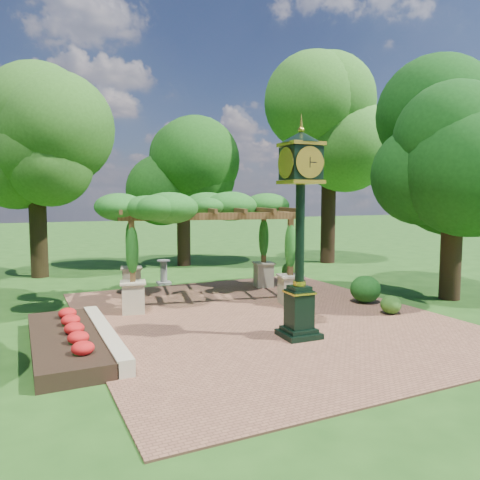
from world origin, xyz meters
name	(u,v)px	position (x,y,z in m)	size (l,w,h in m)	color
ground	(279,327)	(0.00, 0.00, 0.00)	(120.00, 120.00, 0.00)	#1E4714
brick_plaza	(262,318)	(0.00, 1.00, 0.02)	(10.00, 12.00, 0.04)	brown
border_wall	(105,336)	(-4.60, 0.50, 0.20)	(0.35, 5.00, 0.40)	#C6B793
flower_bed	(66,342)	(-5.50, 0.50, 0.18)	(1.50, 5.00, 0.36)	red
pedestal_clock	(300,215)	(-0.08, -1.13, 3.13)	(1.08, 1.08, 5.24)	black
pergola	(206,212)	(-0.51, 4.15, 3.04)	(6.51, 4.79, 3.71)	#BAB08A
sundial	(164,274)	(-1.07, 7.52, 0.44)	(0.61, 0.61, 1.00)	gray
shrub_front	(391,305)	(3.71, -0.35, 0.32)	(0.62, 0.62, 0.56)	#2B5B1A
shrub_mid	(365,289)	(4.03, 1.19, 0.49)	(1.01, 1.01, 0.91)	#164914
shrub_back	(293,271)	(3.98, 5.65, 0.47)	(0.96, 0.96, 0.86)	#2B5819
tree_west_far	(35,137)	(-5.58, 11.58, 6.19)	(4.58, 4.58, 9.03)	black
tree_north	(183,173)	(1.39, 12.21, 4.80)	(4.42, 4.42, 7.00)	#382216
tree_east_far	(330,124)	(8.82, 9.87, 7.46)	(4.83, 4.83, 10.87)	black
tree_east_near	(456,142)	(7.19, 0.49, 5.43)	(4.18, 4.18, 7.92)	#362415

